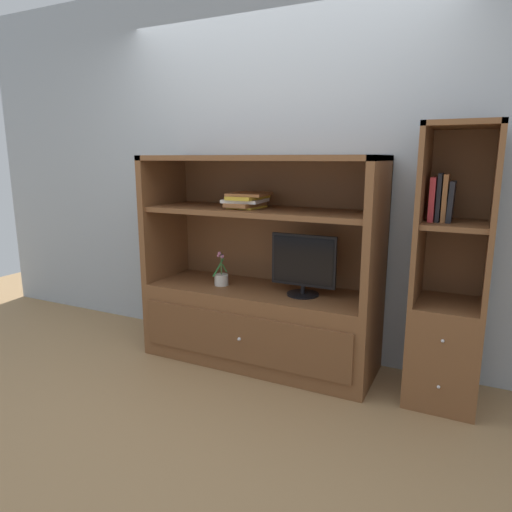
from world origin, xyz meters
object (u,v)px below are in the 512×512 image
at_px(upright_book_row, 442,199).
at_px(bookshelf_tall, 447,312).
at_px(magazine_stack, 247,200).
at_px(potted_plant, 221,278).
at_px(tv_monitor, 303,265).
at_px(media_console, 260,300).

bearing_deg(upright_book_row, bookshelf_tall, 6.19).
bearing_deg(magazine_stack, bookshelf_tall, 0.38).
distance_m(potted_plant, upright_book_row, 1.60).
bearing_deg(tv_monitor, media_console, 176.36).
xyz_separation_m(potted_plant, upright_book_row, (1.47, 0.04, 0.64)).
relative_size(media_console, magazine_stack, 4.99).
relative_size(media_console, tv_monitor, 3.68).
bearing_deg(bookshelf_tall, media_console, -179.95).
height_order(tv_monitor, bookshelf_tall, bookshelf_tall).
xyz_separation_m(tv_monitor, bookshelf_tall, (0.92, 0.02, -0.21)).
distance_m(media_console, bookshelf_tall, 1.27).
bearing_deg(magazine_stack, potted_plant, -167.63).
xyz_separation_m(media_console, upright_book_row, (1.18, -0.01, 0.78)).
distance_m(tv_monitor, potted_plant, 0.65).
height_order(potted_plant, upright_book_row, upright_book_row).
bearing_deg(upright_book_row, media_console, 179.60).
relative_size(media_console, potted_plant, 6.60).
xyz_separation_m(tv_monitor, potted_plant, (-0.63, -0.03, -0.16)).
distance_m(magazine_stack, bookshelf_tall, 1.50).
bearing_deg(media_console, magazine_stack, -175.26).
height_order(magazine_stack, bookshelf_tall, bookshelf_tall).
xyz_separation_m(media_console, magazine_stack, (-0.10, -0.01, 0.72)).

